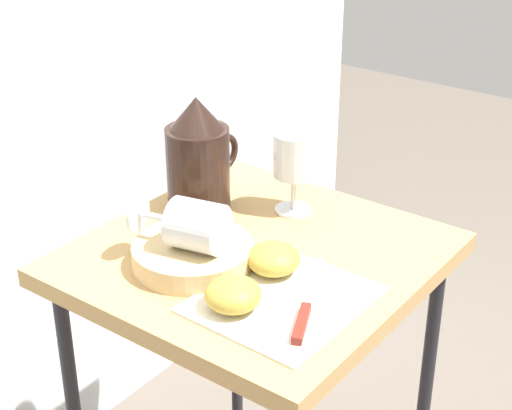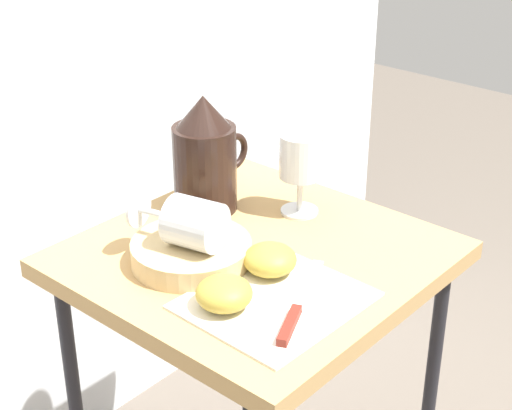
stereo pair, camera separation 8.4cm
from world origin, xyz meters
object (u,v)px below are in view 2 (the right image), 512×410
object	(u,v)px
wine_glass_tipped_near	(192,223)
apple_half_right	(270,259)
pitcher	(205,164)
basket_tray	(191,252)
wine_glass_upright	(301,161)
table	(256,291)
apple_half_left	(224,293)
knife	(296,312)

from	to	relation	value
wine_glass_tipped_near	apple_half_right	distance (m)	0.13
apple_half_right	pitcher	bearing A→B (deg)	66.65
basket_tray	wine_glass_tipped_near	world-z (taller)	wine_glass_tipped_near
wine_glass_upright	wine_glass_tipped_near	xyz separation A→B (m)	(-0.24, 0.01, -0.02)
basket_tray	wine_glass_tipped_near	size ratio (longest dim) A/B	1.19
basket_tray	apple_half_right	bearing A→B (deg)	-65.84
table	basket_tray	bearing A→B (deg)	150.70
basket_tray	apple_half_left	xyz separation A→B (m)	(-0.06, -0.12, 0.01)
table	apple_half_left	size ratio (longest dim) A/B	9.11
pitcher	knife	xyz separation A→B (m)	(-0.16, -0.32, -0.07)
basket_tray	knife	world-z (taller)	basket_tray
basket_tray	apple_half_right	xyz separation A→B (m)	(0.05, -0.11, 0.01)
table	wine_glass_upright	size ratio (longest dim) A/B	5.08
wine_glass_upright	apple_half_right	xyz separation A→B (m)	(-0.19, -0.09, -0.07)
wine_glass_tipped_near	apple_half_left	distance (m)	0.14
table	basket_tray	distance (m)	0.14
table	apple_half_right	bearing A→B (deg)	-122.75
basket_tray	apple_half_left	bearing A→B (deg)	-115.90
table	knife	size ratio (longest dim) A/B	3.47
basket_tray	pitcher	world-z (taller)	pitcher
basket_tray	knife	distance (m)	0.21
table	wine_glass_upright	distance (m)	0.23
basket_tray	table	bearing A→B (deg)	-29.30
wine_glass_upright	wine_glass_tipped_near	size ratio (longest dim) A/B	0.92
wine_glass_tipped_near	knife	xyz separation A→B (m)	(-0.01, -0.20, -0.06)
apple_half_left	knife	size ratio (longest dim) A/B	0.38
apple_half_right	table	bearing A→B (deg)	57.25
wine_glass_upright	apple_half_left	bearing A→B (deg)	-160.82
basket_tray	apple_half_left	world-z (taller)	apple_half_left
table	pitcher	bearing A→B (deg)	70.68
pitcher	apple_half_left	bearing A→B (deg)	-131.42
wine_glass_tipped_near	basket_tray	bearing A→B (deg)	62.75
pitcher	wine_glass_upright	size ratio (longest dim) A/B	1.43
basket_tray	wine_glass_upright	xyz separation A→B (m)	(0.24, -0.02, 0.08)
knife	apple_half_left	bearing A→B (deg)	120.03
wine_glass_upright	apple_half_right	size ratio (longest dim) A/B	1.79
table	apple_half_left	world-z (taller)	apple_half_left
apple_half_left	knife	distance (m)	0.10
table	apple_half_right	world-z (taller)	apple_half_right
table	apple_half_right	distance (m)	0.13
wine_glass_upright	knife	xyz separation A→B (m)	(-0.25, -0.19, -0.09)
apple_half_right	wine_glass_tipped_near	bearing A→B (deg)	118.50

